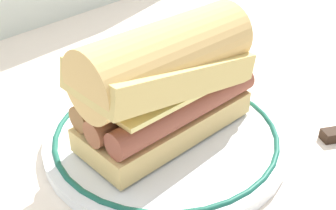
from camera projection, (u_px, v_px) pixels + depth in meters
ground_plane at (166, 141)px, 0.45m from camera, size 1.50×1.50×0.00m
plate at (168, 133)px, 0.45m from camera, size 0.27×0.27×0.01m
sausage_sandwich at (168, 78)px, 0.42m from camera, size 0.20×0.11×0.12m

